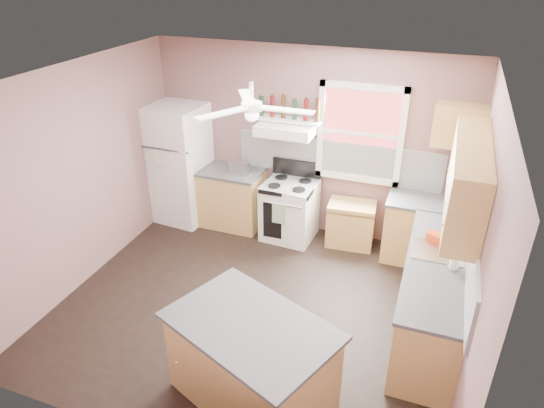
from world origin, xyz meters
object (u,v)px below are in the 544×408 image
(refrigerator, at_px, (180,164))
(stove, at_px, (289,211))
(island, at_px, (252,364))
(toaster, at_px, (239,167))
(cart, at_px, (351,224))

(refrigerator, bearing_deg, stove, 4.65)
(stove, xyz_separation_m, island, (0.59, -2.90, 0.00))
(toaster, distance_m, cart, 1.80)
(toaster, distance_m, stove, 0.96)
(toaster, bearing_deg, stove, 9.67)
(refrigerator, height_order, toaster, refrigerator)
(refrigerator, height_order, island, refrigerator)
(cart, xyz_separation_m, island, (-0.29, -3.00, 0.10))
(toaster, xyz_separation_m, island, (1.37, -2.91, -0.56))
(stove, distance_m, island, 2.96)
(stove, relative_size, island, 0.62)
(refrigerator, height_order, cart, refrigerator)
(cart, bearing_deg, toaster, 178.17)
(toaster, height_order, cart, toaster)
(refrigerator, xyz_separation_m, stove, (1.76, 0.00, -0.48))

